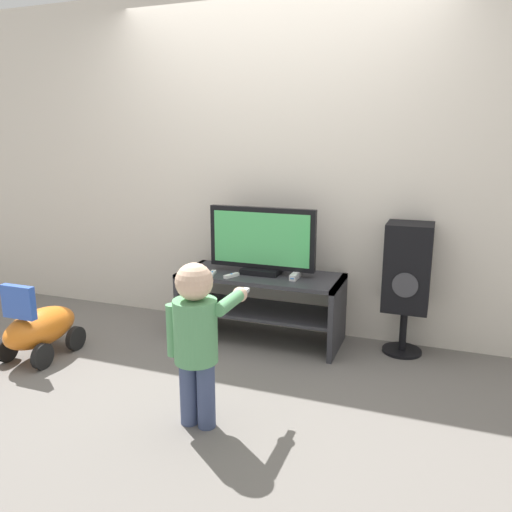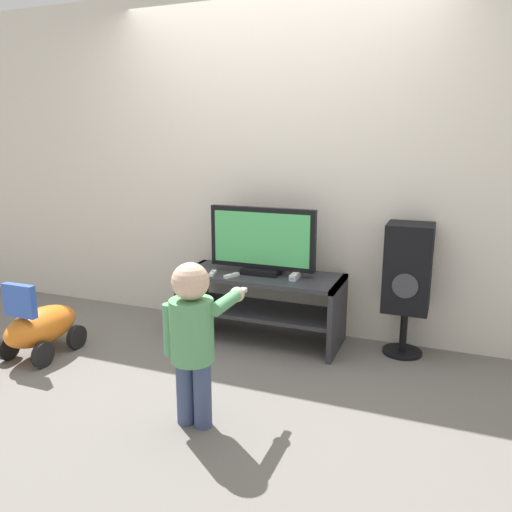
{
  "view_description": "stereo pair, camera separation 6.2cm",
  "coord_description": "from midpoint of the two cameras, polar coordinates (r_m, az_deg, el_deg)",
  "views": [
    {
      "loc": [
        1.22,
        -3.11,
        1.49
      ],
      "look_at": [
        0.0,
        0.15,
        0.67
      ],
      "focal_mm": 35.0,
      "sensor_mm": 36.0,
      "label": 1
    },
    {
      "loc": [
        1.28,
        -3.09,
        1.49
      ],
      "look_at": [
        0.0,
        0.15,
        0.67
      ],
      "focal_mm": 35.0,
      "sensor_mm": 36.0,
      "label": 2
    }
  ],
  "objects": [
    {
      "name": "remote_secondary",
      "position": [
        3.63,
        -2.32,
        -2.23
      ],
      "size": [
        0.08,
        0.13,
        0.03
      ],
      "color": "white",
      "rests_on": "tv_stand"
    },
    {
      "name": "game_console",
      "position": [
        3.59,
        5.0,
        -2.28
      ],
      "size": [
        0.05,
        0.16,
        0.04
      ],
      "color": "white",
      "rests_on": "tv_stand"
    },
    {
      "name": "tv_stand",
      "position": [
        3.75,
        1.03,
        -4.63
      ],
      "size": [
        1.21,
        0.5,
        0.52
      ],
      "color": "#2D2D33",
      "rests_on": "ground_plane"
    },
    {
      "name": "television",
      "position": [
        3.67,
        1.18,
        1.67
      ],
      "size": [
        0.81,
        0.2,
        0.49
      ],
      "color": "black",
      "rests_on": "tv_stand"
    },
    {
      "name": "ride_on_toy",
      "position": [
        3.83,
        -22.96,
        -7.39
      ],
      "size": [
        0.35,
        0.59,
        0.56
      ],
      "color": "orange",
      "rests_on": "ground_plane"
    },
    {
      "name": "remote_primary",
      "position": [
        3.7,
        -4.5,
        -1.97
      ],
      "size": [
        0.06,
        0.13,
        0.03
      ],
      "color": "white",
      "rests_on": "tv_stand"
    },
    {
      "name": "speaker_tower",
      "position": [
        3.59,
        17.43,
        -1.62
      ],
      "size": [
        0.31,
        0.3,
        0.94
      ],
      "color": "black",
      "rests_on": "ground_plane"
    },
    {
      "name": "ground_plane",
      "position": [
        3.66,
        -0.38,
        -10.84
      ],
      "size": [
        16.0,
        16.0,
        0.0
      ],
      "primitive_type": "plane",
      "color": "slate"
    },
    {
      "name": "wall_back",
      "position": [
        3.89,
        2.82,
        10.37
      ],
      "size": [
        10.0,
        0.06,
        2.6
      ],
      "color": "silver",
      "rests_on": "ground_plane"
    },
    {
      "name": "child",
      "position": [
        2.61,
        -6.48,
        -8.54
      ],
      "size": [
        0.34,
        0.5,
        0.89
      ],
      "color": "#3F4C72",
      "rests_on": "ground_plane"
    }
  ]
}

